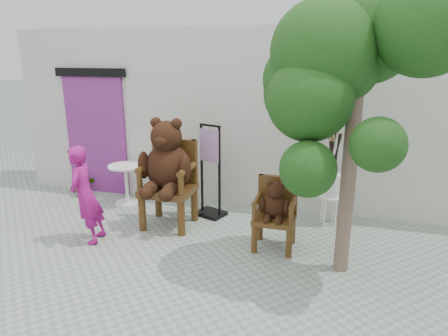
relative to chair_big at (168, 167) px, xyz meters
name	(u,v)px	position (x,y,z in m)	size (l,w,h in m)	color
ground_plane	(207,287)	(1.09, -1.49, -0.94)	(60.00, 60.00, 0.00)	gray
back_wall	(261,117)	(1.09, 1.61, 0.56)	(9.00, 1.00, 3.00)	beige
doorway	(96,132)	(-1.91, 1.09, 0.22)	(1.40, 0.11, 2.33)	#792878
chair_big	(168,167)	(0.00, 0.00, 0.00)	(0.82, 0.88, 1.68)	#3D240D
chair_small	(275,207)	(1.68, -0.28, -0.36)	(0.55, 0.52, 0.97)	#3D240D
person	(85,195)	(-0.89, -0.82, -0.25)	(0.50, 0.33, 1.38)	#9D1371
cafe_table	(126,180)	(-1.09, 0.65, -0.50)	(0.60, 0.60, 0.70)	white
display_stand	(210,182)	(0.50, 0.53, -0.36)	(0.54, 0.49, 1.51)	black
stool_bucket	(331,185)	(2.37, 0.72, -0.30)	(0.32, 0.32, 1.45)	white
tree	(343,64)	(2.41, -0.64, 1.52)	(2.16, 1.86, 3.37)	brown
potted_plant	(83,183)	(-2.14, 0.86, -0.72)	(0.39, 0.34, 0.44)	black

